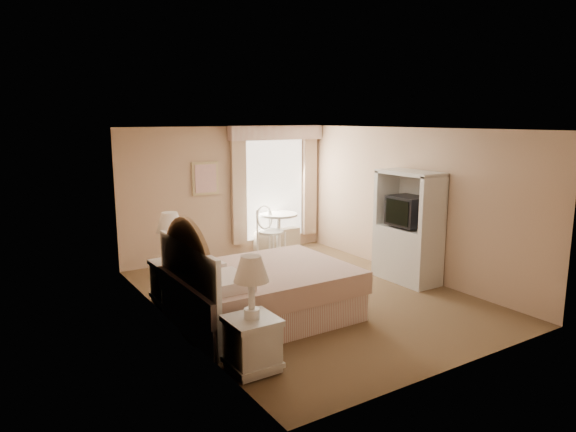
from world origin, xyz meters
TOP-DOWN VIEW (x-y plane):
  - room at (0.00, 0.00)m, footprint 4.21×5.51m
  - window at (1.05, 2.65)m, footprint 2.05×0.22m
  - framed_art at (-0.45, 2.71)m, footprint 0.52×0.04m
  - bed at (-1.11, -0.40)m, footprint 2.29×1.80m
  - nightstand_near at (-1.84, -1.64)m, footprint 0.51×0.51m
  - nightstand_far at (-1.84, 0.78)m, footprint 0.55×0.55m
  - round_table at (0.94, 2.40)m, footprint 0.76×0.76m
  - cafe_chair at (0.60, 2.21)m, footprint 0.64×0.64m
  - armoire at (1.81, -0.26)m, footprint 0.55×1.10m

SIDE VIEW (x-z plane):
  - bed at x=-1.11m, z-range -0.42..1.18m
  - nightstand_near at x=-1.84m, z-range -0.15..1.09m
  - nightstand_far at x=-1.84m, z-range -0.16..1.16m
  - round_table at x=0.94m, z-range 0.13..0.93m
  - cafe_chair at x=0.60m, z-range 0.08..1.10m
  - armoire at x=1.81m, z-range -0.16..1.67m
  - room at x=0.00m, z-range -0.01..2.50m
  - window at x=1.05m, z-range 0.09..2.60m
  - framed_art at x=-0.45m, z-range 1.24..1.86m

